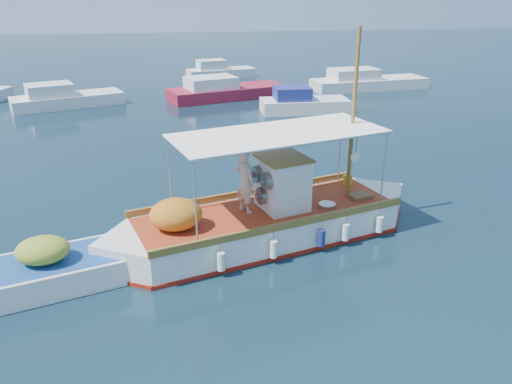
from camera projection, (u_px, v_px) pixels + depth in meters
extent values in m
plane|color=black|center=(270.00, 228.00, 16.44)|extent=(160.00, 160.00, 0.00)
cube|color=white|center=(267.00, 228.00, 15.59)|extent=(8.42, 4.70, 1.17)
cube|color=white|center=(140.00, 255.00, 13.99)|extent=(2.57, 2.57, 1.17)
cube|color=white|center=(370.00, 206.00, 17.18)|extent=(2.57, 2.57, 1.17)
cube|color=maroon|center=(267.00, 238.00, 15.72)|extent=(8.54, 4.81, 0.19)
cube|color=#9C3318|center=(267.00, 211.00, 15.37)|extent=(8.36, 4.50, 0.06)
cube|color=olive|center=(249.00, 193.00, 16.45)|extent=(7.84, 2.27, 0.21)
cube|color=olive|center=(288.00, 225.00, 14.20)|extent=(7.84, 2.27, 0.21)
cube|color=white|center=(283.00, 184.00, 15.27)|extent=(1.60, 1.68, 1.60)
cube|color=olive|center=(283.00, 158.00, 14.96)|extent=(1.73, 1.81, 0.06)
cylinder|color=slate|center=(268.00, 181.00, 14.59)|extent=(0.37, 0.58, 0.53)
cylinder|color=slate|center=(258.00, 174.00, 15.16)|extent=(0.37, 0.58, 0.53)
cylinder|color=slate|center=(262.00, 196.00, 15.10)|extent=(0.37, 0.58, 0.53)
cylinder|color=olive|center=(353.00, 116.00, 15.54)|extent=(0.16, 0.16, 5.33)
cylinder|color=olive|center=(329.00, 132.00, 15.37)|extent=(1.87, 0.59, 0.09)
cylinder|color=silver|center=(170.00, 175.00, 14.83)|extent=(0.06, 0.06, 2.40)
cylinder|color=silver|center=(196.00, 204.00, 12.87)|extent=(0.06, 0.06, 2.40)
cylinder|color=silver|center=(340.00, 149.00, 17.25)|extent=(0.06, 0.06, 2.40)
cylinder|color=silver|center=(384.00, 170.00, 15.29)|extent=(0.06, 0.06, 2.40)
cube|color=white|center=(279.00, 133.00, 14.60)|extent=(6.74, 4.14, 0.04)
ellipsoid|color=#C6741D|center=(176.00, 214.00, 14.05)|extent=(1.78, 1.62, 0.90)
cube|color=orange|center=(297.00, 191.00, 16.32)|extent=(0.31, 0.26, 0.43)
cylinder|color=orange|center=(348.00, 180.00, 17.32)|extent=(0.39, 0.39, 0.36)
cube|color=brown|center=(360.00, 196.00, 16.26)|extent=(0.80, 0.65, 0.13)
cylinder|color=#B2B2B2|center=(327.00, 205.00, 15.57)|extent=(0.66, 0.66, 0.13)
cylinder|color=white|center=(355.00, 157.00, 14.70)|extent=(0.32, 0.12, 0.32)
cylinder|color=white|center=(221.00, 261.00, 13.45)|extent=(0.26, 0.26, 0.51)
cylinder|color=navy|center=(322.00, 238.00, 14.72)|extent=(0.26, 0.26, 0.51)
cylinder|color=white|center=(380.00, 224.00, 15.57)|extent=(0.26, 0.26, 0.51)
imported|color=beige|center=(245.00, 181.00, 14.91)|extent=(0.78, 0.87, 1.99)
cube|color=white|center=(80.00, 270.00, 13.47)|extent=(5.09, 3.10, 0.93)
cube|color=white|center=(166.00, 251.00, 14.44)|extent=(1.78, 1.78, 0.93)
cube|color=navy|center=(78.00, 255.00, 13.30)|extent=(5.03, 2.90, 0.05)
ellipsoid|color=#97A12D|center=(43.00, 250.00, 12.83)|extent=(1.62, 1.45, 0.68)
cube|color=silver|center=(68.00, 102.00, 33.17)|extent=(7.38, 4.62, 1.00)
cube|color=silver|center=(50.00, 90.00, 32.35)|extent=(3.32, 2.87, 0.80)
cube|color=maroon|center=(228.00, 94.00, 35.74)|extent=(8.81, 5.00, 1.00)
cube|color=silver|center=(211.00, 83.00, 34.89)|extent=(3.87, 3.21, 0.80)
cube|color=silver|center=(304.00, 107.00, 31.81)|extent=(5.57, 2.36, 1.00)
cube|color=navy|center=(292.00, 93.00, 31.36)|extent=(2.26, 1.94, 0.80)
cube|color=silver|center=(369.00, 85.00, 39.10)|extent=(9.32, 3.57, 1.00)
cube|color=silver|center=(354.00, 74.00, 38.40)|extent=(3.86, 2.59, 0.80)
cube|color=silver|center=(221.00, 74.00, 43.81)|extent=(6.10, 3.08, 1.00)
cube|color=silver|center=(211.00, 65.00, 43.18)|extent=(2.61, 2.12, 0.80)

